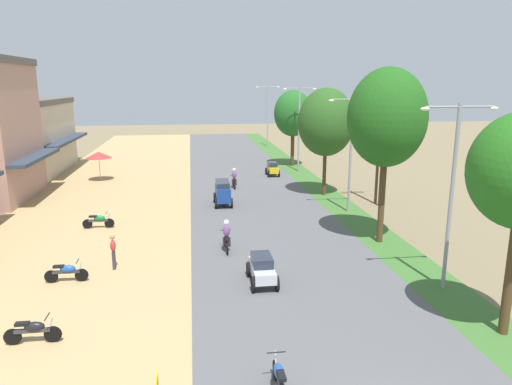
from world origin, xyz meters
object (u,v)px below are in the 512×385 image
object	(u,v)px
streetlamp_mid	(351,147)
car_sedan_silver	(262,268)
streetlamp_near	(453,185)
streetlamp_far	(299,123)
pedestrian_on_shoulder	(113,250)
utility_pole_near	(379,142)
parked_motorbike_third	(99,220)
motorbike_ahead_third	(226,236)
motorbike_ahead_fourth	(234,179)
median_tree_fourth	(293,114)
car_hatchback_yellow	(272,168)
median_tree_second	(387,118)
vendor_umbrella	(99,155)
car_van_blue	(223,192)
parked_motorbike_nearest	(33,330)
parked_motorbike_second	(67,271)
streetlamp_farthest	(268,112)
median_tree_third	(326,122)
motorbike_ahead_second	(279,376)
utility_pole_far	(383,138)

from	to	relation	value
streetlamp_mid	car_sedan_silver	bearing A→B (deg)	-124.96
streetlamp_near	streetlamp_far	bearing A→B (deg)	90.00
pedestrian_on_shoulder	utility_pole_near	size ratio (longest dim) A/B	0.19
streetlamp_near	parked_motorbike_third	bearing A→B (deg)	146.29
motorbike_ahead_third	motorbike_ahead_fourth	distance (m)	14.50
pedestrian_on_shoulder	median_tree_fourth	world-z (taller)	median_tree_fourth
car_hatchback_yellow	car_sedan_silver	bearing A→B (deg)	-100.90
car_sedan_silver	motorbike_ahead_fourth	bearing A→B (deg)	88.35
median_tree_second	motorbike_ahead_fourth	bearing A→B (deg)	114.78
vendor_umbrella	car_van_blue	distance (m)	14.07
car_hatchback_yellow	parked_motorbike_nearest	bearing A→B (deg)	-114.97
parked_motorbike_second	pedestrian_on_shoulder	bearing A→B (deg)	35.32
vendor_umbrella	motorbike_ahead_fourth	distance (m)	12.23
median_tree_fourth	streetlamp_mid	world-z (taller)	median_tree_fourth
median_tree_second	car_hatchback_yellow	xyz separation A→B (m)	(-2.54, 18.77, -5.85)
streetlamp_farthest	parked_motorbike_nearest	bearing A→B (deg)	-108.01
motorbike_ahead_fourth	streetlamp_near	bearing A→B (deg)	-71.15
parked_motorbike_nearest	median_tree_third	bearing A→B (deg)	51.46
parked_motorbike_second	streetlamp_mid	world-z (taller)	streetlamp_mid
motorbike_ahead_fourth	motorbike_ahead_second	bearing A→B (deg)	-92.57
streetlamp_far	car_sedan_silver	distance (m)	26.57
pedestrian_on_shoulder	motorbike_ahead_second	xyz separation A→B (m)	(5.81, -9.68, -0.39)
motorbike_ahead_second	pedestrian_on_shoulder	bearing A→B (deg)	120.98
streetlamp_near	median_tree_third	bearing A→B (deg)	91.03
median_tree_second	car_hatchback_yellow	world-z (taller)	median_tree_second
median_tree_fourth	utility_pole_far	world-z (taller)	utility_pole_far
parked_motorbike_second	parked_motorbike_third	bearing A→B (deg)	90.61
median_tree_fourth	car_van_blue	distance (m)	17.67
streetlamp_near	median_tree_second	bearing A→B (deg)	93.18
utility_pole_far	median_tree_second	bearing A→B (deg)	-112.32
parked_motorbike_second	streetlamp_farthest	distance (m)	45.33
pedestrian_on_shoulder	car_sedan_silver	xyz separation A→B (m)	(6.43, -2.48, -0.22)
parked_motorbike_third	pedestrian_on_shoulder	size ratio (longest dim) A/B	1.11
pedestrian_on_shoulder	motorbike_ahead_third	distance (m)	5.48
median_tree_third	motorbike_ahead_second	distance (m)	24.24
vendor_umbrella	median_tree_second	bearing A→B (deg)	-46.50
parked_motorbike_nearest	utility_pole_far	xyz separation A→B (m)	(18.08, 15.48, 4.13)
median_tree_second	streetlamp_far	world-z (taller)	median_tree_second
car_van_blue	car_hatchback_yellow	xyz separation A→B (m)	(5.21, 9.97, -0.28)
streetlamp_mid	motorbike_ahead_second	bearing A→B (deg)	-114.22
parked_motorbike_second	car_van_blue	size ratio (longest dim) A/B	0.75
car_hatchback_yellow	median_tree_third	bearing A→B (deg)	-72.05
median_tree_second	parked_motorbike_second	bearing A→B (deg)	-168.17
utility_pole_near	utility_pole_far	xyz separation A→B (m)	(0.04, -0.62, 0.34)
car_sedan_silver	car_hatchback_yellow	size ratio (longest dim) A/B	1.13
median_tree_third	streetlamp_far	distance (m)	10.01
parked_motorbike_second	streetlamp_mid	xyz separation A→B (m)	(15.52, 9.25, 3.80)
parked_motorbike_third	utility_pole_near	size ratio (longest dim) A/B	0.22
median_tree_third	median_tree_second	bearing A→B (deg)	-90.15
parked_motorbike_nearest	streetlamp_near	distance (m)	16.00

